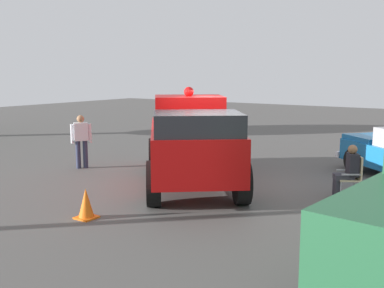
# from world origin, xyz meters

# --- Properties ---
(ground_plane) EXTENTS (60.00, 60.00, 0.00)m
(ground_plane) POSITION_xyz_m (0.00, 0.00, 0.00)
(ground_plane) COLOR #514F4C
(vintage_fire_truck) EXTENTS (6.00, 5.41, 2.59)m
(vintage_fire_truck) POSITION_xyz_m (-0.19, 0.73, 1.20)
(vintage_fire_truck) COLOR black
(vintage_fire_truck) RESTS_ON ground
(lawn_chair_near_truck) EXTENTS (0.67, 0.67, 1.02)m
(lawn_chair_near_truck) POSITION_xyz_m (0.88, -3.25, 0.59)
(lawn_chair_near_truck) COLOR #B7BABF
(lawn_chair_near_truck) RESTS_ON ground
(spectator_seated) EXTENTS (0.59, 0.65, 1.29)m
(spectator_seated) POSITION_xyz_m (0.81, -3.14, 0.70)
(spectator_seated) COLOR #383842
(spectator_seated) RESTS_ON ground
(spectator_standing) EXTENTS (0.56, 0.47, 1.68)m
(spectator_standing) POSITION_xyz_m (-0.42, 4.74, 0.96)
(spectator_standing) COLOR #2D334C
(spectator_standing) RESTS_ON ground
(traffic_cone) EXTENTS (0.40, 0.40, 0.64)m
(traffic_cone) POSITION_xyz_m (-3.83, 0.87, 0.31)
(traffic_cone) COLOR orange
(traffic_cone) RESTS_ON ground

